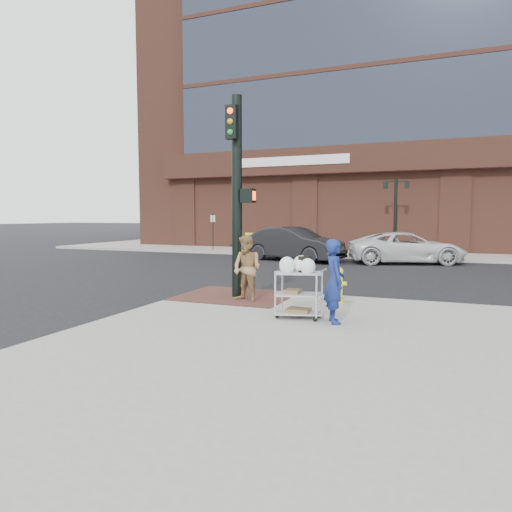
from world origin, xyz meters
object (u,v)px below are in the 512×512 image
at_px(utility_cart, 299,290).
at_px(fire_hydrant, 338,284).
at_px(pedestrian_tan, 247,268).
at_px(lamp_post, 395,208).
at_px(traffic_signal_pole, 237,191).
at_px(sedan_dark, 293,244).
at_px(minivan_white, 406,248).
at_px(woman_blue, 334,281).

height_order(utility_cart, fire_hydrant, utility_cart).
bearing_deg(pedestrian_tan, lamp_post, 99.34).
relative_size(lamp_post, utility_cart, 3.18).
bearing_deg(traffic_signal_pole, sedan_dark, 100.05).
relative_size(traffic_signal_pole, utility_cart, 3.98).
distance_m(lamp_post, minivan_white, 4.00).
relative_size(woman_blue, minivan_white, 0.31).
relative_size(woman_blue, sedan_dark, 0.32).
relative_size(pedestrian_tan, minivan_white, 0.30).
height_order(sedan_dark, minivan_white, sedan_dark).
xyz_separation_m(sedan_dark, utility_cart, (4.07, -12.74, -0.12)).
height_order(woman_blue, pedestrian_tan, woman_blue).
xyz_separation_m(lamp_post, sedan_dark, (-4.43, -4.20, -1.78)).
height_order(traffic_signal_pole, fire_hydrant, traffic_signal_pole).
bearing_deg(traffic_signal_pole, lamp_post, 80.76).
distance_m(utility_cart, fire_hydrant, 2.10).
relative_size(lamp_post, fire_hydrant, 4.76).
height_order(lamp_post, utility_cart, lamp_post).
relative_size(sedan_dark, utility_cart, 4.03).
bearing_deg(fire_hydrant, minivan_white, 85.89).
height_order(minivan_white, utility_cart, minivan_white).
height_order(traffic_signal_pole, utility_cart, traffic_signal_pole).
xyz_separation_m(minivan_white, fire_hydrant, (-0.82, -11.44, -0.15)).
bearing_deg(fire_hydrant, woman_blue, -80.44).
relative_size(woman_blue, pedestrian_tan, 1.02).
relative_size(minivan_white, fire_hydrant, 6.26).
xyz_separation_m(traffic_signal_pole, utility_cart, (2.11, -1.70, -2.11)).
bearing_deg(minivan_white, fire_hydrant, 157.06).
relative_size(sedan_dark, minivan_white, 0.96).
bearing_deg(utility_cart, sedan_dark, 107.70).
xyz_separation_m(woman_blue, utility_cart, (-0.75, 0.15, -0.24)).
relative_size(lamp_post, minivan_white, 0.76).
bearing_deg(utility_cart, fire_hydrant, 79.52).
xyz_separation_m(traffic_signal_pole, sedan_dark, (-1.96, 11.03, -2.00)).
relative_size(woman_blue, utility_cart, 1.29).
relative_size(pedestrian_tan, utility_cart, 1.27).
relative_size(pedestrian_tan, sedan_dark, 0.31).
height_order(lamp_post, traffic_signal_pole, traffic_signal_pole).
bearing_deg(woman_blue, fire_hydrant, -16.16).
bearing_deg(minivan_white, lamp_post, -5.14).
distance_m(minivan_white, utility_cart, 13.55).
xyz_separation_m(woman_blue, sedan_dark, (-4.82, 12.89, -0.13)).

